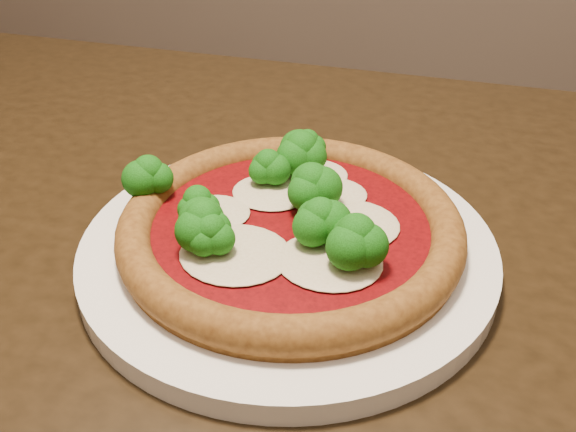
# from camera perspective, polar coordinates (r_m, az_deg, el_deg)

# --- Properties ---
(dining_table) EXTENTS (1.07, 0.90, 0.75)m
(dining_table) POSITION_cam_1_polar(r_m,az_deg,el_deg) (0.56, -7.44, -12.76)
(dining_table) COLOR black
(dining_table) RESTS_ON floor
(plate) EXTENTS (0.32, 0.32, 0.02)m
(plate) POSITION_cam_1_polar(r_m,az_deg,el_deg) (0.50, 0.00, -2.94)
(plate) COLOR white
(plate) RESTS_ON dining_table
(pizza) EXTENTS (0.27, 0.26, 0.06)m
(pizza) POSITION_cam_1_polar(r_m,az_deg,el_deg) (0.49, -0.10, -0.44)
(pizza) COLOR brown
(pizza) RESTS_ON plate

